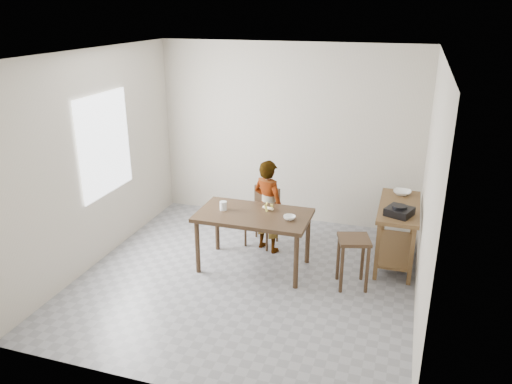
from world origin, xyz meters
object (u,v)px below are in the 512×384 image
(dining_table, at_px, (254,241))
(prep_counter, at_px, (397,234))
(child, at_px, (268,206))
(stool, at_px, (352,262))
(dining_chair, at_px, (261,218))

(dining_table, xyz_separation_m, prep_counter, (1.72, 0.70, 0.03))
(dining_table, relative_size, child, 1.09)
(prep_counter, distance_m, stool, 0.91)
(dining_table, relative_size, stool, 2.21)
(dining_table, bearing_deg, prep_counter, 22.15)
(prep_counter, xyz_separation_m, dining_chair, (-1.82, -0.03, 0.00))
(dining_table, xyz_separation_m, stool, (1.26, -0.08, -0.06))
(child, distance_m, dining_chair, 0.31)
(prep_counter, relative_size, stool, 1.90)
(prep_counter, xyz_separation_m, child, (-1.69, -0.16, 0.24))
(stool, bearing_deg, dining_chair, 151.10)
(child, bearing_deg, prep_counter, -150.84)
(dining_table, distance_m, prep_counter, 1.86)
(dining_table, bearing_deg, child, 86.55)
(dining_table, xyz_separation_m, dining_chair, (-0.10, 0.67, 0.03))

